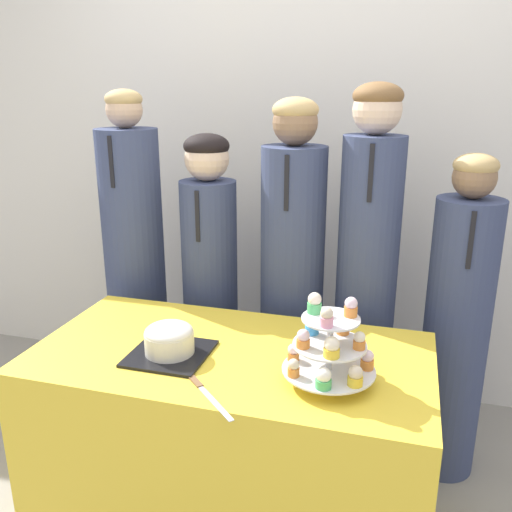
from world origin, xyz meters
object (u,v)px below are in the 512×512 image
student_1 (210,293)px  student_3 (366,287)px  student_4 (456,329)px  cake_knife (202,388)px  round_cake (169,340)px  student_0 (136,273)px  student_2 (292,290)px  cupcake_stand (330,346)px

student_1 → student_3: size_ratio=0.87×
student_1 → student_4: bearing=-0.0°
cake_knife → round_cake: bearing=-179.8°
student_1 → student_4: 1.08m
round_cake → student_3: (0.60, 0.68, 0.01)m
student_0 → student_3: bearing=-0.0°
student_1 → student_2: bearing=0.0°
cupcake_stand → student_1: size_ratio=0.20×
cupcake_stand → round_cake: bearing=177.0°
student_4 → cupcake_stand: bearing=-121.2°
student_3 → student_2: bearing=180.0°
student_3 → student_4: student_3 is taller
cake_knife → student_1: student_1 is taller
cupcake_stand → student_3: bearing=86.1°
student_4 → cake_knife: bearing=-132.8°
student_0 → student_4: (1.46, -0.00, -0.11)m
student_0 → student_1: bearing=-0.0°
student_0 → student_2: bearing=-0.0°
round_cake → student_0: size_ratio=0.16×
student_4 → student_1: bearing=180.0°
student_2 → student_3: (0.32, -0.00, 0.05)m
round_cake → cupcake_stand: size_ratio=0.91×
round_cake → student_4: size_ratio=0.19×
round_cake → student_2: 0.73m
cupcake_stand → student_2: 0.76m
student_2 → student_3: 0.32m
cake_knife → cupcake_stand: size_ratio=0.77×
round_cake → student_3: bearing=48.7°
cake_knife → student_2: size_ratio=0.14×
student_2 → round_cake: bearing=-112.1°
cake_knife → student_1: (-0.29, 0.85, -0.04)m
round_cake → cupcake_stand: bearing=-3.0°
student_1 → student_2: 0.39m
student_3 → round_cake: bearing=-131.3°
cake_knife → student_4: 1.17m
cake_knife → student_2: (0.09, 0.85, 0.02)m
cake_knife → student_4: (0.79, 0.85, -0.09)m
student_0 → student_2: student_0 is taller
cupcake_stand → student_0: 1.26m
cake_knife → student_0: student_0 is taller
cupcake_stand → student_2: (-0.27, 0.71, -0.11)m
student_1 → cupcake_stand: bearing=-47.1°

